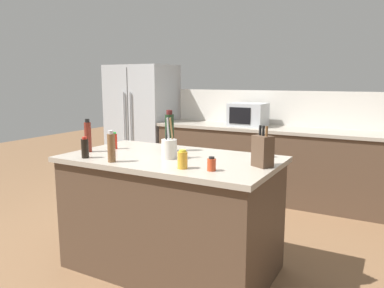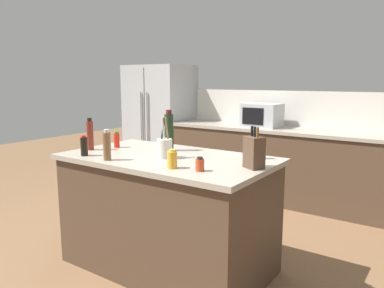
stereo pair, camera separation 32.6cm
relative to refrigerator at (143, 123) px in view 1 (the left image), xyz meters
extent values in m
plane|color=brown|center=(1.93, -2.25, -0.88)|extent=(14.00, 14.00, 0.00)
cube|color=#4C3828|center=(2.23, -0.05, -0.43)|extent=(3.37, 0.62, 0.90)
cube|color=#9E9384|center=(2.23, -0.05, 0.04)|extent=(3.41, 0.66, 0.04)
cube|color=beige|center=(2.23, 0.27, 0.29)|extent=(3.37, 0.03, 0.46)
cube|color=#4C3828|center=(1.93, -2.25, -0.43)|extent=(1.63, 0.90, 0.90)
cube|color=#9E9384|center=(1.93, -2.25, 0.04)|extent=(1.69, 0.96, 0.04)
cube|color=#ADB2B7|center=(0.00, 0.00, 0.00)|extent=(0.97, 0.72, 1.76)
cube|color=#2D2D2D|center=(0.00, -0.36, 0.00)|extent=(0.01, 0.00, 1.67)
cylinder|color=#ADB2B7|center=(-0.06, -0.38, 0.00)|extent=(0.02, 0.02, 0.97)
cylinder|color=#ADB2B7|center=(0.06, -0.38, 0.00)|extent=(0.02, 0.02, 0.97)
cube|color=#ADB2B7|center=(1.75, -0.05, 0.21)|extent=(0.46, 0.38, 0.30)
cube|color=black|center=(1.71, -0.24, 0.21)|extent=(0.29, 0.01, 0.21)
cube|color=#4C3828|center=(2.67, -2.23, 0.17)|extent=(0.16, 0.15, 0.22)
cylinder|color=black|center=(2.64, -2.21, 0.31)|extent=(0.02, 0.02, 0.07)
cylinder|color=black|center=(2.67, -2.23, 0.31)|extent=(0.02, 0.02, 0.07)
cylinder|color=brown|center=(2.70, -2.24, 0.31)|extent=(0.02, 0.02, 0.07)
cylinder|color=beige|center=(1.95, -2.31, 0.13)|extent=(0.12, 0.12, 0.15)
cylinder|color=olive|center=(1.97, -2.30, 0.29)|extent=(0.01, 0.05, 0.18)
cylinder|color=black|center=(1.93, -2.31, 0.29)|extent=(0.01, 0.05, 0.18)
cylinder|color=#B2B2B7|center=(1.95, -2.33, 0.29)|extent=(0.01, 0.03, 0.18)
cylinder|color=red|center=(1.31, -2.20, 0.12)|extent=(0.05, 0.05, 0.13)
cylinder|color=green|center=(1.31, -2.20, 0.20)|extent=(0.03, 0.03, 0.02)
cylinder|color=brown|center=(1.64, -2.62, 0.16)|extent=(0.06, 0.06, 0.21)
cylinder|color=#B2B2B7|center=(1.64, -2.62, 0.28)|extent=(0.04, 0.04, 0.03)
cylinder|color=black|center=(1.79, -2.05, 0.22)|extent=(0.08, 0.08, 0.31)
cylinder|color=#4C1919|center=(1.79, -2.05, 0.39)|extent=(0.05, 0.05, 0.04)
cylinder|color=black|center=(1.36, -2.61, 0.13)|extent=(0.06, 0.06, 0.15)
cylinder|color=#B22319|center=(1.36, -2.61, 0.22)|extent=(0.04, 0.04, 0.02)
cylinder|color=gold|center=(2.21, -2.55, 0.12)|extent=(0.07, 0.07, 0.12)
cylinder|color=gold|center=(2.21, -2.55, 0.18)|extent=(0.05, 0.05, 0.02)
cylinder|color=maroon|center=(1.20, -2.41, 0.18)|extent=(0.06, 0.06, 0.25)
cylinder|color=black|center=(1.20, -2.41, 0.32)|extent=(0.04, 0.04, 0.03)
cylinder|color=#B73D1E|center=(2.41, -2.51, 0.10)|extent=(0.06, 0.06, 0.08)
cylinder|color=black|center=(2.41, -2.51, 0.15)|extent=(0.04, 0.04, 0.02)
cylinder|color=silver|center=(2.59, -1.90, 0.11)|extent=(0.05, 0.05, 0.09)
cylinder|color=#B2B2B7|center=(2.59, -1.90, 0.16)|extent=(0.04, 0.04, 0.02)
camera|label=1|loc=(3.48, -4.72, 0.66)|focal=35.00mm
camera|label=2|loc=(3.76, -4.55, 0.66)|focal=35.00mm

